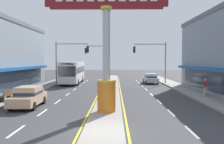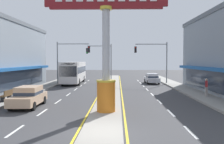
# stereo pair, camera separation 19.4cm
# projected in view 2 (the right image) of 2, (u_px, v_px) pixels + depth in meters

# --- Properties ---
(ground_plane) EXTENTS (160.00, 160.00, 0.00)m
(ground_plane) POSITION_uv_depth(u_px,v_px,m) (102.00, 134.00, 11.68)
(ground_plane) COLOR #3A3A3D
(median_strip) EXTENTS (2.02, 52.00, 0.14)m
(median_strip) POSITION_uv_depth(u_px,v_px,m) (111.00, 89.00, 29.65)
(median_strip) COLOR gray
(median_strip) RESTS_ON ground
(sidewalk_left) EXTENTS (2.37, 60.00, 0.18)m
(sidewalk_left) POSITION_uv_depth(u_px,v_px,m) (33.00, 91.00, 27.85)
(sidewalk_left) COLOR gray
(sidewalk_left) RESTS_ON ground
(sidewalk_right) EXTENTS (2.37, 60.00, 0.18)m
(sidewalk_right) POSITION_uv_depth(u_px,v_px,m) (190.00, 91.00, 27.46)
(sidewalk_right) COLOR gray
(sidewalk_right) RESTS_ON ground
(lane_markings) EXTENTS (8.76, 52.00, 0.01)m
(lane_markings) POSITION_uv_depth(u_px,v_px,m) (111.00, 91.00, 28.30)
(lane_markings) COLOR silver
(lane_markings) RESTS_ON ground
(district_sign) EXTENTS (7.92, 1.26, 8.29)m
(district_sign) POSITION_uv_depth(u_px,v_px,m) (106.00, 43.00, 15.97)
(district_sign) COLOR orange
(district_sign) RESTS_ON median_strip
(traffic_light_left_side) EXTENTS (4.86, 0.46, 6.20)m
(traffic_light_left_side) POSITION_uv_depth(u_px,v_px,m) (69.00, 55.00, 35.74)
(traffic_light_left_side) COLOR slate
(traffic_light_left_side) RESTS_ON ground
(traffic_light_right_side) EXTENTS (4.86, 0.46, 6.20)m
(traffic_light_right_side) POSITION_uv_depth(u_px,v_px,m) (155.00, 55.00, 36.22)
(traffic_light_right_side) COLOR slate
(traffic_light_right_side) RESTS_ON ground
(traffic_light_median_far) EXTENTS (4.20, 0.46, 6.20)m
(traffic_light_median_far) POSITION_uv_depth(u_px,v_px,m) (102.00, 56.00, 40.77)
(traffic_light_median_far) COLOR slate
(traffic_light_median_far) RESTS_ON ground
(sedan_near_right_lane) EXTENTS (1.92, 4.34, 1.53)m
(sedan_near_right_lane) POSITION_uv_depth(u_px,v_px,m) (28.00, 96.00, 18.52)
(sedan_near_right_lane) COLOR tan
(sedan_near_right_lane) RESTS_ON ground
(bus_far_right_lane) EXTENTS (2.90, 11.28, 3.26)m
(bus_far_right_lane) POSITION_uv_depth(u_px,v_px,m) (74.00, 71.00, 37.86)
(bus_far_right_lane) COLOR silver
(bus_far_right_lane) RESTS_ON ground
(sedan_near_left_lane) EXTENTS (1.97, 4.37, 1.53)m
(sedan_near_left_lane) POSITION_uv_depth(u_px,v_px,m) (152.00, 78.00, 37.34)
(sedan_near_left_lane) COLOR silver
(sedan_near_left_lane) RESTS_ON ground
(street_bench) EXTENTS (0.48, 1.60, 0.88)m
(street_bench) POSITION_uv_depth(u_px,v_px,m) (7.00, 95.00, 20.21)
(street_bench) COLOR brown
(street_bench) RESTS_ON sidewalk_left
(pedestrian_near_kerb) EXTENTS (0.34, 0.45, 1.63)m
(pedestrian_near_kerb) POSITION_uv_depth(u_px,v_px,m) (206.00, 86.00, 22.92)
(pedestrian_near_kerb) COLOR #B7B2AD
(pedestrian_near_kerb) RESTS_ON sidewalk_right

